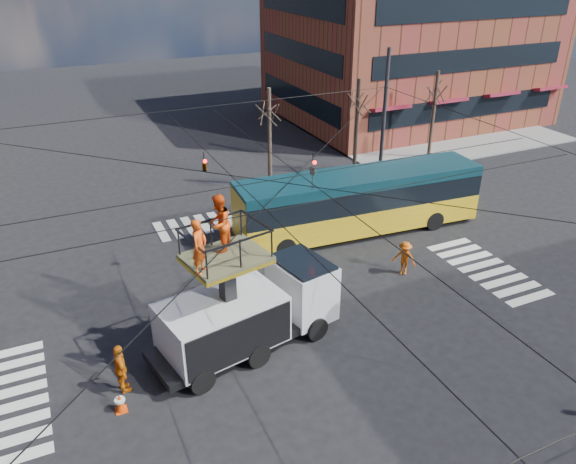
# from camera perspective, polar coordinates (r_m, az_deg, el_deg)

# --- Properties ---
(ground) EXTENTS (120.00, 120.00, 0.00)m
(ground) POSITION_cam_1_polar(r_m,az_deg,el_deg) (22.21, -0.00, -9.30)
(ground) COLOR black
(ground) RESTS_ON ground
(sidewalk_ne) EXTENTS (18.00, 18.00, 0.12)m
(sidewalk_ne) POSITION_cam_1_polar(r_m,az_deg,el_deg) (48.71, 12.44, 10.70)
(sidewalk_ne) COLOR slate
(sidewalk_ne) RESTS_ON ground
(crosswalks) EXTENTS (22.40, 22.40, 0.02)m
(crosswalks) POSITION_cam_1_polar(r_m,az_deg,el_deg) (22.21, -0.00, -9.28)
(crosswalks) COLOR silver
(crosswalks) RESTS_ON ground
(building_ne) EXTENTS (20.06, 16.06, 14.00)m
(building_ne) POSITION_cam_1_polar(r_m,az_deg,el_deg) (50.28, 12.11, 19.33)
(building_ne) COLOR brown
(building_ne) RESTS_ON ground
(overhead_network) EXTENTS (24.24, 24.24, 8.00)m
(overhead_network) POSITION_cam_1_polar(r_m,az_deg,el_deg) (20.29, -0.66, 1.09)
(overhead_network) COLOR #2D2D30
(overhead_network) RESTS_ON ground
(tree_a) EXTENTS (2.00, 2.00, 6.00)m
(tree_a) POSITION_cam_1_polar(r_m,az_deg,el_deg) (33.40, -1.92, 12.13)
(tree_a) COLOR #382B21
(tree_a) RESTS_ON ground
(tree_b) EXTENTS (2.00, 2.00, 6.00)m
(tree_b) POSITION_cam_1_polar(r_m,az_deg,el_deg) (36.08, 7.12, 13.06)
(tree_b) COLOR #382B21
(tree_b) RESTS_ON ground
(tree_c) EXTENTS (2.00, 2.00, 6.00)m
(tree_c) POSITION_cam_1_polar(r_m,az_deg,el_deg) (39.49, 14.80, 13.60)
(tree_c) COLOR #382B21
(tree_c) RESTS_ON ground
(utility_truck) EXTENTS (7.31, 3.72, 6.03)m
(utility_truck) POSITION_cam_1_polar(r_m,az_deg,el_deg) (20.09, -4.09, -6.78)
(utility_truck) COLOR black
(utility_truck) RESTS_ON ground
(city_bus) EXTENTS (12.86, 3.46, 3.20)m
(city_bus) POSITION_cam_1_polar(r_m,az_deg,el_deg) (28.57, 7.25, 3.16)
(city_bus) COLOR gold
(city_bus) RESTS_ON ground
(traffic_cone) EXTENTS (0.36, 0.36, 0.67)m
(traffic_cone) POSITION_cam_1_polar(r_m,az_deg,el_deg) (19.20, -16.70, -16.25)
(traffic_cone) COLOR #DD3F09
(traffic_cone) RESTS_ON ground
(worker_ground) EXTENTS (0.57, 1.10, 1.81)m
(worker_ground) POSITION_cam_1_polar(r_m,az_deg,el_deg) (19.53, -16.62, -13.18)
(worker_ground) COLOR orange
(worker_ground) RESTS_ON ground
(flagger) EXTENTS (1.11, 1.18, 1.60)m
(flagger) POSITION_cam_1_polar(r_m,az_deg,el_deg) (25.51, 11.74, -2.61)
(flagger) COLOR #D0550D
(flagger) RESTS_ON ground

